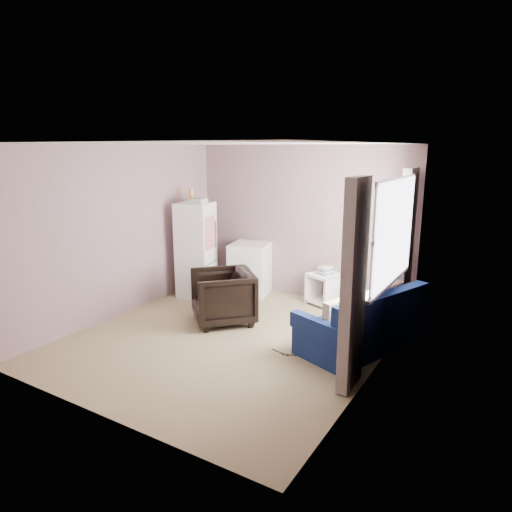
{
  "coord_description": "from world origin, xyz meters",
  "views": [
    {
      "loc": [
        3.19,
        -4.62,
        2.45
      ],
      "look_at": [
        0.05,
        0.6,
        1.0
      ],
      "focal_mm": 32.0,
      "sensor_mm": 36.0,
      "label": 1
    }
  ],
  "objects_px": {
    "armchair": "(223,294)",
    "side_table": "(325,287)",
    "sofa": "(365,326)",
    "washing_machine": "(250,268)",
    "fridge": "(196,249)"
  },
  "relations": [
    {
      "from": "armchair",
      "to": "washing_machine",
      "type": "relative_size",
      "value": 0.96
    },
    {
      "from": "washing_machine",
      "to": "side_table",
      "type": "relative_size",
      "value": 1.41
    },
    {
      "from": "washing_machine",
      "to": "sofa",
      "type": "xyz_separation_m",
      "value": [
        2.38,
        -1.13,
        -0.18
      ]
    },
    {
      "from": "armchair",
      "to": "sofa",
      "type": "xyz_separation_m",
      "value": [
        2.01,
        0.2,
        -0.14
      ]
    },
    {
      "from": "armchair",
      "to": "side_table",
      "type": "relative_size",
      "value": 1.35
    },
    {
      "from": "side_table",
      "to": "sofa",
      "type": "bearing_deg",
      "value": -49.96
    },
    {
      "from": "side_table",
      "to": "sofa",
      "type": "relative_size",
      "value": 0.33
    },
    {
      "from": "fridge",
      "to": "side_table",
      "type": "xyz_separation_m",
      "value": [
        2.04,
        0.68,
        -0.51
      ]
    },
    {
      "from": "armchair",
      "to": "fridge",
      "type": "relative_size",
      "value": 0.47
    },
    {
      "from": "armchair",
      "to": "side_table",
      "type": "height_order",
      "value": "armchair"
    },
    {
      "from": "sofa",
      "to": "armchair",
      "type": "bearing_deg",
      "value": -153.75
    },
    {
      "from": "armchair",
      "to": "washing_machine",
      "type": "height_order",
      "value": "washing_machine"
    },
    {
      "from": "washing_machine",
      "to": "side_table",
      "type": "xyz_separation_m",
      "value": [
        1.31,
        0.14,
        -0.16
      ]
    },
    {
      "from": "fridge",
      "to": "washing_machine",
      "type": "xyz_separation_m",
      "value": [
        0.73,
        0.54,
        -0.34
      ]
    },
    {
      "from": "fridge",
      "to": "side_table",
      "type": "relative_size",
      "value": 2.88
    }
  ]
}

